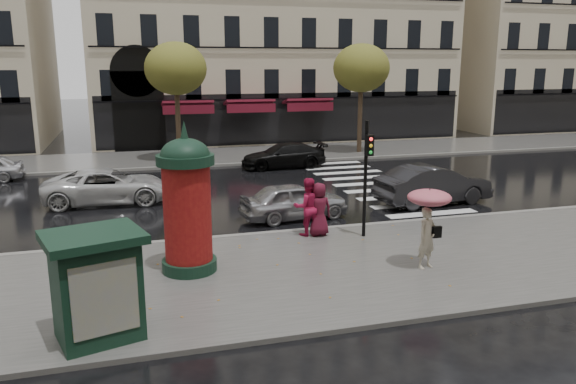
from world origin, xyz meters
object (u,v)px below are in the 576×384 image
object	(u,v)px
car_silver	(294,201)
newsstand	(96,284)
car_darkgrey	(433,184)
traffic_light	(367,168)
car_white	(108,186)
car_black	(283,156)
morris_column	(187,201)
man_burgundy	(319,209)
woman_umbrella	(428,215)
woman_red	(307,207)

from	to	relation	value
car_silver	newsstand	bearing A→B (deg)	133.62
car_silver	car_darkgrey	world-z (taller)	car_darkgrey
traffic_light	car_darkgrey	bearing A→B (deg)	39.03
car_white	car_black	xyz separation A→B (m)	(8.83, 5.60, -0.03)
morris_column	car_white	xyz separation A→B (m)	(-2.25, 8.77, -1.33)
car_white	car_black	distance (m)	10.45
man_burgundy	morris_column	xyz separation A→B (m)	(-4.31, -2.00, 1.05)
newsstand	car_silver	size ratio (longest dim) A/B	0.56
morris_column	car_darkgrey	xyz separation A→B (m)	(10.19, 5.13, -1.25)
woman_umbrella	car_white	distance (m)	13.32
woman_red	car_silver	xyz separation A→B (m)	(0.27, 2.38, -0.39)
man_burgundy	car_black	world-z (taller)	man_burgundy
woman_red	car_white	bearing A→B (deg)	-46.73
car_white	woman_umbrella	bearing A→B (deg)	-138.97
morris_column	woman_umbrella	bearing A→B (deg)	-14.16
car_darkgrey	car_black	world-z (taller)	car_darkgrey
woman_umbrella	traffic_light	world-z (taller)	traffic_light
man_burgundy	car_darkgrey	size ratio (longest dim) A/B	0.36
morris_column	man_burgundy	bearing A→B (deg)	24.87
traffic_light	car_darkgrey	world-z (taller)	traffic_light
woman_red	car_darkgrey	world-z (taller)	woman_red
newsstand	woman_red	bearing A→B (deg)	41.46
woman_red	car_white	size ratio (longest dim) A/B	0.37
woman_umbrella	woman_red	size ratio (longest dim) A/B	1.19
traffic_light	car_darkgrey	xyz separation A→B (m)	(4.53, 3.67, -1.56)
car_black	traffic_light	bearing A→B (deg)	-4.96
woman_red	man_burgundy	size ratio (longest dim) A/B	1.09
car_white	car_silver	bearing A→B (deg)	-121.34
woman_umbrella	car_darkgrey	xyz separation A→B (m)	(4.06, 6.68, -0.80)
man_burgundy	car_silver	bearing A→B (deg)	-90.48
man_burgundy	morris_column	distance (m)	4.86
car_silver	car_white	world-z (taller)	car_white
newsstand	car_white	bearing A→B (deg)	90.52
woman_umbrella	car_white	bearing A→B (deg)	129.10
traffic_light	newsstand	bearing A→B (deg)	-148.81
car_silver	car_darkgrey	bearing A→B (deg)	-91.08
woman_red	newsstand	bearing A→B (deg)	41.60
car_black	woman_red	bearing A→B (deg)	-12.95
newsstand	car_silver	bearing A→B (deg)	50.65
morris_column	newsstand	bearing A→B (deg)	-123.25
man_burgundy	car_white	size ratio (longest dim) A/B	0.34
woman_umbrella	woman_red	world-z (taller)	woman_umbrella
morris_column	car_white	distance (m)	9.15
traffic_light	car_darkgrey	distance (m)	6.04
woman_umbrella	car_silver	bearing A→B (deg)	107.37
traffic_light	car_silver	xyz separation A→B (m)	(-1.43, 3.05, -1.68)
car_silver	car_white	distance (m)	7.76
woman_red	morris_column	size ratio (longest dim) A/B	0.47
car_white	car_black	bearing A→B (deg)	-55.69
woman_umbrella	traffic_light	size ratio (longest dim) A/B	0.60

